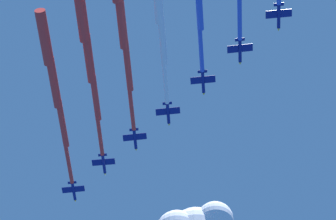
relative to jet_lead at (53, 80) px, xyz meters
name	(u,v)px	position (x,y,z in m)	size (l,w,h in m)	color
jet_lead	(53,80)	(0.00, 0.00, 0.00)	(57.27, 59.13, 3.81)	navy
jet_port_inner	(88,57)	(3.98, -14.20, 1.23)	(53.13, 55.29, 3.77)	navy
jet_starboard_inner	(121,19)	(3.58, -32.31, 0.34)	(55.82, 57.49, 3.85)	navy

